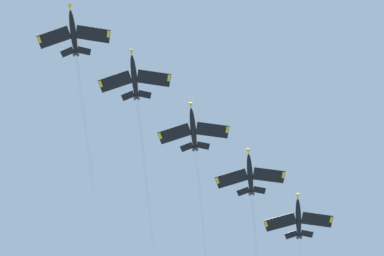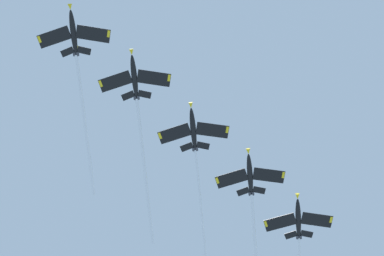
{
  "view_description": "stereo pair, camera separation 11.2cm",
  "coord_description": "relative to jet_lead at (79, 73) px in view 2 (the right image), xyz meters",
  "views": [
    {
      "loc": [
        2.04,
        29.54,
        1.95
      ],
      "look_at": [
        -57.83,
        8.86,
        130.45
      ],
      "focal_mm": 48.3,
      "sensor_mm": 36.0,
      "label": 1
    },
    {
      "loc": [
        2.07,
        29.43,
        1.95
      ],
      "look_at": [
        -57.83,
        8.86,
        130.45
      ],
      "focal_mm": 48.3,
      "sensor_mm": 36.0,
      "label": 2
    }
  ],
  "objects": [
    {
      "name": "jet_fifth",
      "position": [
        -67.61,
        42.71,
        -12.96
      ],
      "size": [
        56.01,
        22.61,
        14.99
      ],
      "color": "black"
    },
    {
      "name": "jet_fourth",
      "position": [
        -54.74,
        32.66,
        -10.29
      ],
      "size": [
        55.63,
        21.76,
        15.38
      ],
      "color": "black"
    },
    {
      "name": "jet_third",
      "position": [
        -31.55,
        22.98,
        -6.16
      ],
      "size": [
        49.79,
        20.16,
        12.4
      ],
      "color": "black"
    },
    {
      "name": "jet_second",
      "position": [
        -17.05,
        11.35,
        -3.62
      ],
      "size": [
        53.74,
        21.6,
        14.33
      ],
      "color": "black"
    },
    {
      "name": "jet_lead",
      "position": [
        0.0,
        0.0,
        0.0
      ],
      "size": [
        50.79,
        21.23,
        13.5
      ],
      "color": "black"
    }
  ]
}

